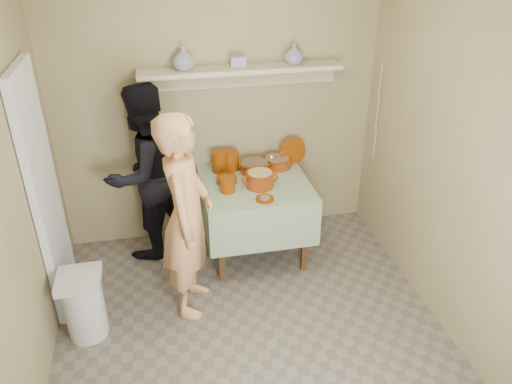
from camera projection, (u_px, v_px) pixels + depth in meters
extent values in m
plane|color=#6A6053|center=(257.00, 351.00, 3.75)|extent=(3.50, 3.50, 0.00)
cube|color=silver|center=(45.00, 195.00, 3.82)|extent=(0.06, 0.70, 2.00)
cylinder|color=#672907|center=(220.00, 162.00, 4.67)|extent=(0.15, 0.15, 0.20)
cylinder|color=#672907|center=(231.00, 160.00, 4.70)|extent=(0.16, 0.16, 0.19)
cylinder|color=#672907|center=(227.00, 185.00, 4.33)|extent=(0.13, 0.13, 0.13)
cylinder|color=#672907|center=(227.00, 180.00, 4.50)|extent=(0.19, 0.19, 0.06)
cylinder|color=#672907|center=(293.00, 152.00, 4.81)|extent=(0.28, 0.11, 0.28)
imported|color=navy|center=(294.00, 54.00, 4.38)|extent=(0.18, 0.18, 0.18)
imported|color=navy|center=(184.00, 58.00, 4.21)|extent=(0.25, 0.25, 0.20)
cube|color=navy|center=(238.00, 62.00, 4.32)|extent=(0.13, 0.10, 0.09)
imported|color=tan|center=(187.00, 217.00, 3.82)|extent=(0.54, 0.69, 1.70)
imported|color=black|center=(145.00, 173.00, 4.51)|extent=(1.02, 1.00, 1.66)
cube|color=#97895D|center=(218.00, 109.00, 4.63)|extent=(3.00, 0.02, 2.60)
cube|color=#97895D|center=(0.00, 229.00, 2.85)|extent=(0.02, 3.50, 2.60)
cube|color=#97895D|center=(474.00, 179.00, 3.40)|extent=(0.02, 3.50, 2.60)
cube|color=#4C2D16|center=(221.00, 247.00, 4.33)|extent=(0.05, 0.05, 0.71)
cube|color=#4C2D16|center=(305.00, 237.00, 4.47)|extent=(0.05, 0.05, 0.71)
cube|color=#4C2D16|center=(210.00, 204.00, 4.98)|extent=(0.05, 0.05, 0.71)
cube|color=#4C2D16|center=(283.00, 196.00, 5.12)|extent=(0.05, 0.05, 0.71)
cube|color=#4C2D16|center=(255.00, 185.00, 4.54)|extent=(0.90, 0.90, 0.04)
cube|color=#25591E|center=(255.00, 182.00, 4.53)|extent=(0.96, 0.96, 0.01)
cube|color=#25591E|center=(266.00, 230.00, 4.22)|extent=(0.96, 0.01, 0.44)
cube|color=#25591E|center=(245.00, 179.00, 5.05)|extent=(0.96, 0.01, 0.44)
cube|color=#25591E|center=(203.00, 208.00, 4.55)|extent=(0.01, 0.96, 0.44)
cube|color=#25591E|center=(304.00, 197.00, 4.72)|extent=(0.01, 0.96, 0.44)
cylinder|color=#691C01|center=(255.00, 167.00, 4.69)|extent=(0.28, 0.28, 0.09)
cylinder|color=#672907|center=(255.00, 163.00, 4.67)|extent=(0.30, 0.30, 0.01)
cylinder|color=brown|center=(255.00, 164.00, 4.68)|extent=(0.25, 0.25, 0.05)
cylinder|color=#691C01|center=(277.00, 162.00, 4.77)|extent=(0.26, 0.26, 0.09)
cylinder|color=#672907|center=(277.00, 158.00, 4.75)|extent=(0.28, 0.28, 0.01)
cylinder|color=#8C6B54|center=(277.00, 160.00, 4.76)|extent=(0.23, 0.23, 0.05)
cylinder|color=silver|center=(279.00, 155.00, 4.60)|extent=(0.01, 0.22, 0.16)
sphere|color=silver|center=(271.00, 157.00, 4.73)|extent=(0.07, 0.07, 0.07)
cylinder|color=#691C01|center=(260.00, 180.00, 4.41)|extent=(0.24, 0.24, 0.14)
cylinder|color=#672907|center=(260.00, 173.00, 4.38)|extent=(0.25, 0.25, 0.01)
cylinder|color=tan|center=(260.00, 175.00, 4.38)|extent=(0.21, 0.21, 0.05)
torus|color=#672907|center=(247.00, 180.00, 4.38)|extent=(0.09, 0.02, 0.09)
torus|color=#672907|center=(273.00, 178.00, 4.43)|extent=(0.09, 0.02, 0.09)
cylinder|color=#672907|center=(265.00, 199.00, 4.23)|extent=(0.16, 0.16, 0.02)
cylinder|color=#8C6B54|center=(265.00, 198.00, 4.22)|extent=(0.09, 0.09, 0.01)
cube|color=#C2B490|center=(241.00, 69.00, 4.36)|extent=(1.80, 0.25, 0.04)
cube|color=#C2B490|center=(239.00, 77.00, 4.51)|extent=(1.80, 0.02, 0.18)
cylinder|color=silver|center=(85.00, 308.00, 3.80)|extent=(0.30, 0.30, 0.50)
cube|color=silver|center=(79.00, 279.00, 3.67)|extent=(0.32, 0.32, 0.06)
cylinder|color=silver|center=(380.00, 81.00, 4.55)|extent=(0.01, 0.01, 0.30)
cylinder|color=silver|center=(377.00, 113.00, 4.68)|extent=(0.01, 0.01, 0.30)
cylinder|color=silver|center=(375.00, 144.00, 4.81)|extent=(0.01, 0.01, 0.30)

